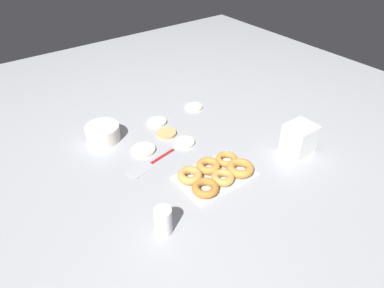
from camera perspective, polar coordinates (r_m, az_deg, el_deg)
ground_plane at (r=1.60m, az=-0.75°, el=0.34°), size 3.00×3.00×0.00m
pancake_0 at (r=1.56m, az=-8.06°, el=-0.97°), size 0.11×0.11×0.01m
pancake_1 at (r=1.65m, az=-4.27°, el=1.80°), size 0.09×0.09×0.01m
pancake_2 at (r=1.86m, az=0.32°, el=6.19°), size 0.09×0.09×0.01m
pancake_3 at (r=1.74m, az=-5.84°, el=3.67°), size 0.10×0.10×0.01m
pancake_4 at (r=1.59m, az=-1.27°, el=0.26°), size 0.10×0.10×0.01m
donut_tray at (r=1.40m, az=4.05°, el=-4.83°), size 0.31×0.21×0.04m
batter_bowl at (r=1.65m, az=-14.65°, el=1.82°), size 0.16×0.16×0.07m
container_stack at (r=1.58m, az=17.42°, el=0.88°), size 0.12×0.11×0.13m
paper_cup at (r=1.18m, az=-4.82°, el=-12.64°), size 0.06×0.06×0.10m
spatula at (r=1.47m, az=-7.67°, el=-3.73°), size 0.25×0.08×0.01m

